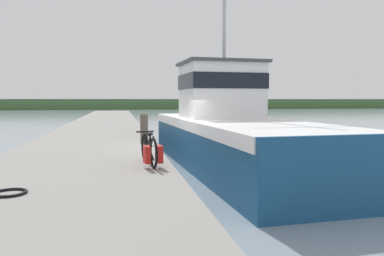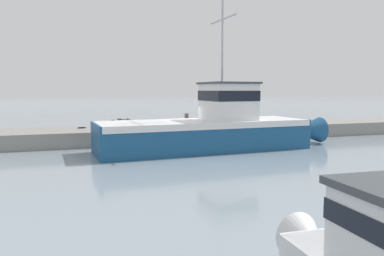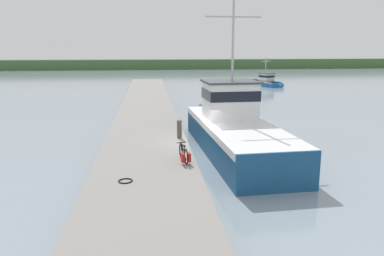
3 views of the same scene
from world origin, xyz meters
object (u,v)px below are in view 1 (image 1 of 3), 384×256
Objects in this scene: bicycle_touring at (150,151)px; mooring_post at (144,129)px; boat_orange_near at (245,112)px; water_bottle_by_bike at (150,154)px; fishing_boat_main at (228,130)px.

mooring_post is at bearing 81.00° from bicycle_touring.
boat_orange_near is 31.47× the size of water_bottle_by_bike.
boat_orange_near reaches higher than water_bottle_by_bike.
bicycle_touring is at bearing -93.88° from water_bottle_by_bike.
mooring_post reaches higher than water_bottle_by_bike.
mooring_post is at bearing 88.80° from water_bottle_by_bike.
water_bottle_by_bike is (0.08, 1.19, -0.24)m from bicycle_touring.
mooring_post is at bearing 40.28° from boat_orange_near.
fishing_boat_main is 66.24× the size of water_bottle_by_bike.
mooring_post is (0.15, 4.52, 0.16)m from bicycle_touring.
water_bottle_by_bike is at bearing 79.03° from bicycle_touring.
mooring_post is 3.35m from water_bottle_by_bike.
fishing_boat_main is at bearing 11.62° from mooring_post.
fishing_boat_main is 3.32m from mooring_post.
fishing_boat_main is 2.10× the size of boat_orange_near.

